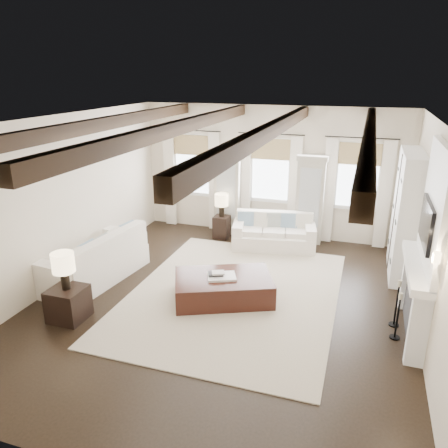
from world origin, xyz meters
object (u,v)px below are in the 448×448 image
(ottoman, at_px, (223,288))
(side_table_front, at_px, (68,304))
(sofa_left, at_px, (97,262))
(sofa_back, at_px, (274,234))
(side_table_back, at_px, (222,227))

(ottoman, bearing_deg, side_table_front, -171.43)
(ottoman, relative_size, side_table_front, 3.06)
(sofa_left, xyz_separation_m, ottoman, (2.61, 0.03, -0.17))
(sofa_back, height_order, ottoman, sofa_back)
(side_table_front, height_order, side_table_back, side_table_front)
(sofa_back, height_order, sofa_left, sofa_left)
(sofa_back, relative_size, side_table_front, 3.60)
(side_table_front, bearing_deg, sofa_back, 58.31)
(ottoman, height_order, side_table_back, side_table_back)
(sofa_left, bearing_deg, sofa_back, 43.30)
(sofa_back, relative_size, side_table_back, 3.65)
(ottoman, xyz_separation_m, side_table_front, (-2.25, -1.43, 0.05))
(ottoman, distance_m, side_table_back, 3.16)
(sofa_back, relative_size, sofa_left, 0.85)
(ottoman, distance_m, side_table_front, 2.67)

